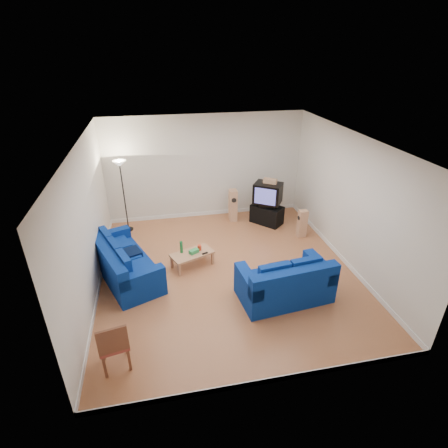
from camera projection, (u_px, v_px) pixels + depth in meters
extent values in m
cube|color=brown|center=(227.00, 271.00, 8.55)|extent=(6.00, 6.50, 0.01)
cube|color=white|center=(228.00, 141.00, 7.08)|extent=(6.00, 6.50, 0.01)
cube|color=silver|center=(205.00, 168.00, 10.64)|extent=(6.00, 0.01, 3.20)
cube|color=silver|center=(275.00, 308.00, 4.98)|extent=(6.00, 0.01, 3.20)
cube|color=silver|center=(87.00, 224.00, 7.28)|extent=(0.01, 6.50, 3.20)
cube|color=silver|center=(350.00, 202.00, 8.34)|extent=(0.01, 6.50, 3.20)
cube|color=white|center=(207.00, 213.00, 11.34)|extent=(6.00, 0.02, 0.12)
cube|color=white|center=(268.00, 381.00, 5.70)|extent=(6.00, 0.02, 0.12)
cube|color=white|center=(100.00, 284.00, 7.99)|extent=(0.02, 6.50, 0.12)
cube|color=white|center=(340.00, 256.00, 9.05)|extent=(0.02, 6.50, 0.12)
cube|color=navy|center=(126.00, 267.00, 8.29)|extent=(1.85, 2.60, 0.46)
cube|color=navy|center=(106.00, 256.00, 7.88)|extent=(1.12, 2.30, 0.47)
cube|color=navy|center=(110.00, 236.00, 8.92)|extent=(1.04, 0.61, 0.26)
cube|color=navy|center=(141.00, 278.00, 7.33)|extent=(1.04, 0.61, 0.26)
cube|color=black|center=(131.00, 253.00, 8.22)|extent=(0.57, 0.57, 0.13)
cube|color=navy|center=(284.00, 288.00, 7.59)|extent=(2.04, 1.29, 0.48)
cube|color=navy|center=(295.00, 280.00, 7.02)|extent=(1.94, 0.46, 0.49)
cube|color=navy|center=(248.00, 281.00, 7.19)|extent=(0.37, 1.10, 0.27)
cube|color=navy|center=(320.00, 267.00, 7.65)|extent=(0.37, 1.10, 0.27)
cube|color=black|center=(281.00, 270.00, 7.57)|extent=(0.50, 0.50, 0.14)
cube|color=tan|center=(192.00, 254.00, 8.60)|extent=(1.14, 0.86, 0.05)
cube|color=tan|center=(179.00, 270.00, 8.31)|extent=(0.08, 0.08, 0.32)
cube|color=tan|center=(172.00, 262.00, 8.62)|extent=(0.08, 0.08, 0.32)
cube|color=tan|center=(213.00, 258.00, 8.76)|extent=(0.08, 0.08, 0.32)
cube|color=tan|center=(204.00, 251.00, 9.07)|extent=(0.08, 0.08, 0.32)
cylinder|color=#197233|center=(181.00, 247.00, 8.54)|extent=(0.09, 0.09, 0.31)
cube|color=green|center=(194.00, 251.00, 8.57)|extent=(0.26, 0.22, 0.09)
cylinder|color=red|center=(199.00, 248.00, 8.69)|extent=(0.11, 0.11, 0.13)
cube|color=black|center=(205.00, 253.00, 8.56)|extent=(0.16, 0.10, 0.02)
cube|color=black|center=(267.00, 214.00, 10.74)|extent=(1.01, 1.04, 0.57)
cube|color=black|center=(268.00, 204.00, 10.58)|extent=(0.60, 0.57, 0.11)
cube|color=black|center=(268.00, 193.00, 10.43)|extent=(0.98, 0.92, 0.61)
cube|color=#48479D|center=(265.00, 197.00, 10.18)|extent=(0.54, 0.36, 0.49)
cube|color=tan|center=(270.00, 181.00, 10.28)|extent=(0.42, 0.35, 0.14)
cube|color=tan|center=(233.00, 205.00, 10.80)|extent=(0.25, 0.31, 1.01)
cylinder|color=black|center=(234.00, 200.00, 10.55)|extent=(0.15, 0.03, 0.15)
cube|color=tan|center=(302.00, 224.00, 9.91)|extent=(0.25, 0.20, 0.82)
cylinder|color=black|center=(299.00, 218.00, 9.80)|extent=(0.02, 0.12, 0.12)
cylinder|color=black|center=(129.00, 229.00, 10.46)|extent=(0.27, 0.27, 0.03)
cylinder|color=black|center=(124.00, 198.00, 9.99)|extent=(0.03, 0.03, 1.99)
cone|color=white|center=(119.00, 163.00, 9.52)|extent=(0.36, 0.36, 0.16)
cube|color=brown|center=(105.00, 367.00, 5.72)|extent=(0.05, 0.05, 0.48)
cube|color=brown|center=(102.00, 350.00, 6.04)|extent=(0.05, 0.05, 0.48)
cube|color=brown|center=(129.00, 359.00, 5.85)|extent=(0.05, 0.05, 0.48)
cube|color=brown|center=(126.00, 343.00, 6.18)|extent=(0.05, 0.05, 0.48)
cube|color=#963931|center=(113.00, 343.00, 5.83)|extent=(0.57, 0.57, 0.07)
cube|color=brown|center=(113.00, 341.00, 5.53)|extent=(0.48, 0.14, 0.48)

